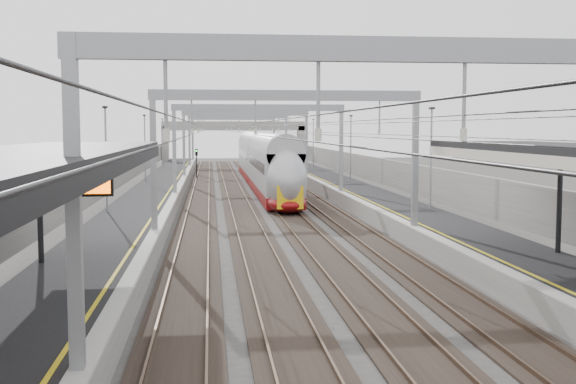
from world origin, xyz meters
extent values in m
cube|color=black|center=(-8.00, 45.00, 0.50)|extent=(4.00, 120.00, 1.00)
cube|color=black|center=(8.00, 45.00, 0.50)|extent=(4.00, 120.00, 1.00)
cube|color=black|center=(-4.50, 45.00, 0.04)|extent=(2.40, 140.00, 0.08)
cube|color=brown|center=(-5.22, 45.00, 0.13)|extent=(0.07, 140.00, 0.14)
cube|color=brown|center=(-3.78, 45.00, 0.13)|extent=(0.07, 140.00, 0.14)
cube|color=black|center=(-1.50, 45.00, 0.04)|extent=(2.40, 140.00, 0.08)
cube|color=brown|center=(-2.22, 45.00, 0.13)|extent=(0.07, 140.00, 0.14)
cube|color=brown|center=(-0.78, 45.00, 0.13)|extent=(0.07, 140.00, 0.14)
cube|color=black|center=(1.50, 45.00, 0.04)|extent=(2.40, 140.00, 0.08)
cube|color=brown|center=(0.78, 45.00, 0.13)|extent=(0.07, 140.00, 0.14)
cube|color=brown|center=(2.22, 45.00, 0.13)|extent=(0.07, 140.00, 0.14)
cube|color=black|center=(4.50, 45.00, 0.04)|extent=(2.40, 140.00, 0.08)
cube|color=brown|center=(3.78, 45.00, 0.13)|extent=(0.07, 140.00, 0.14)
cube|color=brown|center=(5.22, 45.00, 0.13)|extent=(0.07, 140.00, 0.14)
cube|color=gray|center=(-6.30, 2.00, 4.30)|extent=(0.28, 0.28, 6.60)
cube|color=gray|center=(0.00, 2.00, 7.35)|extent=(13.00, 0.25, 0.50)
cube|color=gray|center=(-6.30, 22.00, 4.30)|extent=(0.28, 0.28, 6.60)
cube|color=gray|center=(6.30, 22.00, 4.30)|extent=(0.28, 0.28, 6.60)
cube|color=gray|center=(0.00, 22.00, 7.35)|extent=(13.00, 0.25, 0.50)
cube|color=gray|center=(-6.30, 42.00, 4.30)|extent=(0.28, 0.28, 6.60)
cube|color=gray|center=(6.30, 42.00, 4.30)|extent=(0.28, 0.28, 6.60)
cube|color=gray|center=(0.00, 42.00, 7.35)|extent=(13.00, 0.25, 0.50)
cube|color=gray|center=(-6.30, 62.00, 4.30)|extent=(0.28, 0.28, 6.60)
cube|color=gray|center=(6.30, 62.00, 4.30)|extent=(0.28, 0.28, 6.60)
cube|color=gray|center=(0.00, 62.00, 7.35)|extent=(13.00, 0.25, 0.50)
cube|color=gray|center=(-6.30, 82.00, 4.30)|extent=(0.28, 0.28, 6.60)
cube|color=gray|center=(6.30, 82.00, 4.30)|extent=(0.28, 0.28, 6.60)
cube|color=gray|center=(0.00, 82.00, 7.35)|extent=(13.00, 0.25, 0.50)
cube|color=gray|center=(-6.30, 100.00, 4.30)|extent=(0.28, 0.28, 6.60)
cube|color=gray|center=(6.30, 100.00, 4.30)|extent=(0.28, 0.28, 6.60)
cube|color=gray|center=(0.00, 100.00, 7.35)|extent=(13.00, 0.25, 0.50)
cylinder|color=#262628|center=(-4.50, 50.00, 5.50)|extent=(0.03, 140.00, 0.03)
cylinder|color=#262628|center=(-1.50, 50.00, 5.50)|extent=(0.03, 140.00, 0.03)
cylinder|color=#262628|center=(1.50, 50.00, 5.50)|extent=(0.03, 140.00, 0.03)
cylinder|color=#262628|center=(4.50, 50.00, 5.50)|extent=(0.03, 140.00, 0.03)
cylinder|color=black|center=(-9.70, 14.00, 3.00)|extent=(0.20, 0.20, 4.00)
cube|color=black|center=(-6.60, 4.00, 4.55)|extent=(1.60, 0.15, 0.55)
cube|color=#EC5304|center=(-6.60, 3.92, 4.55)|extent=(1.50, 0.02, 0.42)
cylinder|color=black|center=(9.70, 14.00, 3.00)|extent=(0.20, 0.20, 4.00)
cube|color=slate|center=(0.00, 100.00, 6.20)|extent=(22.00, 2.20, 1.40)
cube|color=slate|center=(-10.50, 100.00, 3.10)|extent=(1.00, 2.20, 6.20)
cube|color=slate|center=(10.50, 100.00, 3.10)|extent=(1.00, 2.20, 6.20)
cube|color=slate|center=(-11.20, 45.00, 1.60)|extent=(0.30, 120.00, 3.20)
cube|color=slate|center=(11.20, 45.00, 1.60)|extent=(0.30, 120.00, 3.20)
cube|color=maroon|center=(1.50, 48.10, 0.61)|extent=(2.74, 23.35, 0.81)
cube|color=#95959A|center=(1.50, 48.10, 2.54)|extent=(2.74, 23.35, 3.05)
cube|color=black|center=(1.50, 39.93, 0.28)|extent=(2.03, 2.44, 0.51)
cube|color=maroon|center=(1.50, 71.86, 0.61)|extent=(2.74, 23.35, 0.81)
cube|color=#95959A|center=(1.50, 71.86, 2.54)|extent=(2.74, 23.35, 3.05)
cube|color=black|center=(1.50, 63.69, 0.28)|extent=(2.03, 2.44, 0.51)
ellipsoid|color=#95959A|center=(1.50, 36.22, 2.23)|extent=(2.74, 5.28, 4.26)
cube|color=#E6B60C|center=(1.50, 34.04, 1.32)|extent=(1.73, 0.12, 1.52)
cube|color=black|center=(1.50, 34.50, 2.84)|extent=(1.62, 0.58, 0.95)
cylinder|color=black|center=(-5.20, 70.61, 1.50)|extent=(0.12, 0.12, 3.00)
cube|color=black|center=(-5.20, 70.61, 3.10)|extent=(0.32, 0.22, 0.75)
sphere|color=#0CE526|center=(-5.20, 70.48, 3.25)|extent=(0.16, 0.16, 0.16)
cylinder|color=black|center=(3.20, 67.91, 1.50)|extent=(0.12, 0.12, 3.00)
cube|color=black|center=(3.20, 67.91, 3.10)|extent=(0.32, 0.22, 0.75)
sphere|color=red|center=(3.20, 67.78, 3.25)|extent=(0.16, 0.16, 0.16)
cylinder|color=black|center=(5.40, 72.77, 1.50)|extent=(0.12, 0.12, 3.00)
cube|color=black|center=(5.40, 72.77, 3.10)|extent=(0.32, 0.22, 0.75)
sphere|color=red|center=(5.40, 72.64, 3.25)|extent=(0.16, 0.16, 0.16)
camera|label=1|loc=(-3.65, -12.29, 5.77)|focal=45.00mm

